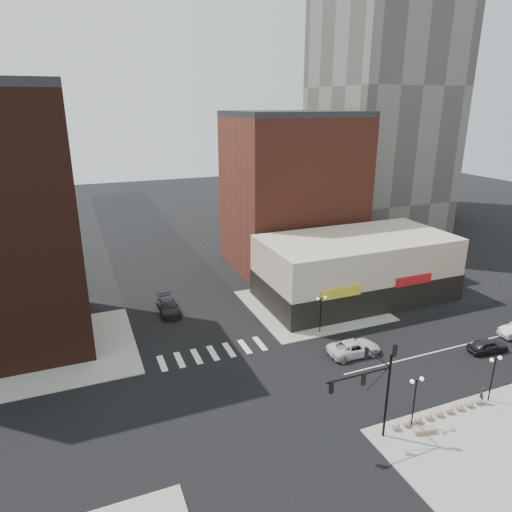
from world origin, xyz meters
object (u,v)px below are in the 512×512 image
street_lamp_ne (321,305)px  dark_sedan_east (488,346)px  stone_bench (424,430)px  pedestrian (481,395)px  street_lamp_se_a (416,390)px  street_lamp_se_b (494,368)px  dark_sedan_north (168,306)px  traffic_signal (375,380)px  white_suv (354,348)px

street_lamp_ne → dark_sedan_east: 17.01m
stone_bench → pedestrian: bearing=20.9°
dark_sedan_east → street_lamp_se_a: bearing=119.0°
street_lamp_se_b → dark_sedan_north: bearing=128.0°
street_lamp_se_b → dark_sedan_north: street_lamp_se_b is taller
traffic_signal → dark_sedan_east: bearing=17.9°
dark_sedan_east → stone_bench: bearing=123.1°
traffic_signal → dark_sedan_north: size_ratio=1.44×
white_suv → stone_bench: size_ratio=2.97×
traffic_signal → street_lamp_se_a: traffic_signal is taller
street_lamp_ne → street_lamp_se_a: bearing=-93.6°
street_lamp_se_b → pedestrian: 2.57m
white_suv → dark_sedan_north: 22.38m
street_lamp_se_a → white_suv: street_lamp_se_a is taller
street_lamp_ne → dark_sedan_east: street_lamp_ne is taller
traffic_signal → street_lamp_ne: bearing=73.3°
traffic_signal → street_lamp_se_a: bearing=-2.6°
street_lamp_ne → dark_sedan_east: bearing=-36.1°
dark_sedan_north → pedestrian: bearing=-53.2°
street_lamp_se_a → dark_sedan_north: 30.39m
street_lamp_ne → stone_bench: street_lamp_ne is taller
street_lamp_se_b → dark_sedan_north: (-21.27, 27.22, -2.51)m
white_suv → pedestrian: bearing=-152.1°
white_suv → stone_bench: white_suv is taller
traffic_signal → street_lamp_se_a: size_ratio=1.87×
traffic_signal → street_lamp_se_b: 11.88m
traffic_signal → dark_sedan_north: (-9.51, 27.05, -4.18)m
street_lamp_se_b → pedestrian: size_ratio=2.74×
street_lamp_ne → pedestrian: size_ratio=2.74×
street_lamp_se_a → street_lamp_se_b: (8.00, 0.00, 0.00)m
dark_sedan_east → pedestrian: (-7.47, -6.10, 0.18)m
traffic_signal → stone_bench: size_ratio=4.29×
street_lamp_se_a → street_lamp_se_b: size_ratio=1.00×
street_lamp_se_b → stone_bench: size_ratio=2.29×
street_lamp_se_b → traffic_signal: bearing=179.2°
street_lamp_se_a → stone_bench: bearing=-76.4°
street_lamp_ne → stone_bench: (-0.73, -17.11, -2.95)m
street_lamp_se_b → white_suv: street_lamp_se_b is taller
pedestrian → stone_bench: pedestrian is taller
street_lamp_se_a → stone_bench: size_ratio=2.29×
street_lamp_se_a → street_lamp_ne: size_ratio=1.00×
dark_sedan_east → street_lamp_ne: bearing=60.3°
street_lamp_se_b → white_suv: 12.61m
street_lamp_se_a → street_lamp_se_b: same height
dark_sedan_east → pedestrian: size_ratio=2.71×
dark_sedan_north → stone_bench: 31.40m
street_lamp_se_a → white_suv: (1.84, 10.71, -2.54)m
dark_sedan_north → dark_sedan_east: bearing=-37.1°
street_lamp_se_a → dark_sedan_north: size_ratio=0.77×
street_lamp_se_a → street_lamp_ne: same height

